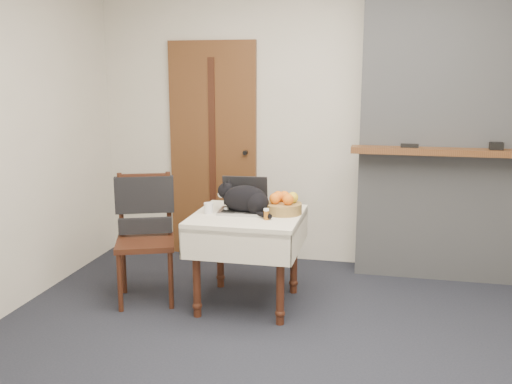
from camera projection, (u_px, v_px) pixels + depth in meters
The scene contains 12 objects.
ground at pixel (314, 368), 3.36m from camera, with size 4.50×4.50×0.00m, color black.
room_shell at pixel (329, 64), 3.45m from camera, with size 4.52×4.01×2.61m.
door at pixel (213, 151), 5.30m from camera, with size 0.82×0.10×2.00m.
chimney at pixel (453, 124), 4.67m from camera, with size 1.62×0.48×2.60m.
side_table at pixel (248, 229), 4.19m from camera, with size 0.78×0.78×0.70m.
laptop at pixel (243, 203), 4.23m from camera, with size 0.36×0.32×0.25m.
cat at pixel (246, 200), 4.16m from camera, with size 0.46×0.31×0.24m.
cream_jar at pixel (209, 208), 4.17m from camera, with size 0.07×0.07×0.08m, color white.
pill_bottle at pixel (266, 214), 3.99m from camera, with size 0.04×0.04×0.08m.
fruit_basket at pixel (283, 205), 4.17m from camera, with size 0.28×0.28×0.16m.
desk_clutter at pixel (279, 213), 4.16m from camera, with size 0.13×0.02×0.01m, color black.
chair at pixel (145, 219), 4.34m from camera, with size 0.56×0.55×0.96m.
Camera 1 is at (0.34, -3.08, 1.70)m, focal length 40.00 mm.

